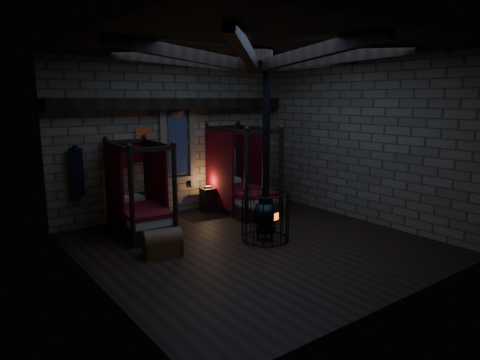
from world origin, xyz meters
TOP-DOWN VIEW (x-y plane):
  - room at (-0.00, 0.09)m, footprint 7.02×7.02m
  - bed_left at (-1.66, 2.38)m, footprint 1.29×2.17m
  - bed_right at (1.45, 2.49)m, footprint 1.39×2.38m
  - trunk_left at (-1.94, 0.61)m, footprint 0.85×0.64m
  - trunk_right at (1.78, 1.55)m, footprint 0.94×0.71m
  - nightstand_left at (-1.08, 3.00)m, footprint 0.53×0.51m
  - nightstand_right at (0.70, 3.03)m, footprint 0.44×0.42m
  - stove at (0.37, 0.07)m, footprint 1.09×1.09m

SIDE VIEW (x-z plane):
  - trunk_left at x=-1.94m, z-range -0.03..0.53m
  - trunk_right at x=1.78m, z-range -0.03..0.58m
  - nightstand_right at x=0.70m, z-range -0.02..0.71m
  - nightstand_left at x=-1.08m, z-range -0.07..0.88m
  - bed_left at x=-1.66m, z-range -0.55..1.62m
  - bed_right at x=1.45m, z-range -0.61..1.79m
  - stove at x=0.37m, z-range -1.37..2.68m
  - room at x=0.00m, z-range 1.60..5.89m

